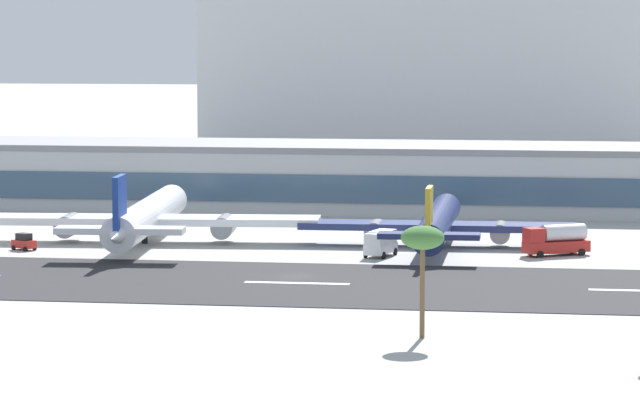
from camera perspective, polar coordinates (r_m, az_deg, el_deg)
The scene contains 11 objects.
ground_plane at distance 200.26m, azimuth -0.82°, elevation -2.28°, with size 1400.00×1400.00×0.00m, color #A8A8A3.
runway_strip at distance 195.00m, azimuth -1.08°, elevation -2.49°, with size 800.00×33.48×0.08m, color #262628.
runway_centreline_dash_4 at distance 194.82m, azimuth -0.77°, elevation -2.49°, with size 12.00×1.20×0.01m, color white.
terminal_building at distance 275.04m, azimuth 1.16°, elevation 1.04°, with size 196.40×23.21×10.52m.
distant_hotel_block at distance 403.51m, azimuth 3.77°, elevation 4.57°, with size 106.31×27.57×38.70m, color #BCBCC1.
airliner_navy_tail_gate_0 at distance 232.34m, azimuth -5.80°, elevation -0.34°, with size 47.15×51.19×10.69m.
airliner_gold_tail_gate_1 at distance 227.59m, azimuth 3.89°, elevation -0.55°, with size 36.75×45.42×9.48m.
service_fuel_truck_0 at distance 220.83m, azimuth 7.79°, elevation -1.04°, with size 8.67×6.47×3.95m.
service_box_truck_1 at distance 218.01m, azimuth 2.01°, elevation -1.14°, with size 3.85×6.41×3.25m.
service_baggage_tug_2 at distance 227.67m, azimuth -9.73°, elevation -1.11°, with size 3.57×3.04×2.20m.
palm_tree_1 at distance 159.57m, azimuth 3.40°, elevation -1.07°, with size 4.04×4.04×10.50m.
Camera 1 is at (32.59, -195.53, 28.41)m, focal length 97.06 mm.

